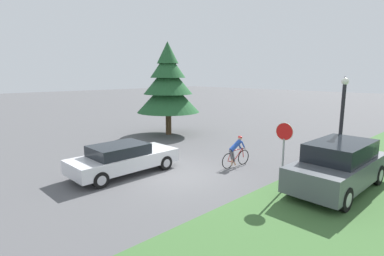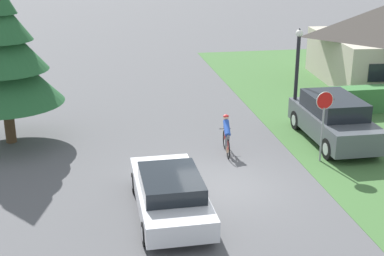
{
  "view_description": "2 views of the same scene",
  "coord_description": "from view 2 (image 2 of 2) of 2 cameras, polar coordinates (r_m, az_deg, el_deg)",
  "views": [
    {
      "loc": [
        9.34,
        -8.02,
        4.29
      ],
      "look_at": [
        -1.32,
        2.19,
        1.65
      ],
      "focal_mm": 28.0,
      "sensor_mm": 36.0,
      "label": 1
    },
    {
      "loc": [
        -3.61,
        -15.37,
        7.57
      ],
      "look_at": [
        -0.62,
        1.75,
        1.49
      ],
      "focal_mm": 50.0,
      "sensor_mm": 36.0,
      "label": 2
    }
  ],
  "objects": [
    {
      "name": "cyclist",
      "position": [
        20.06,
        3.71,
        -0.8
      ],
      "size": [
        0.44,
        1.78,
        1.46
      ],
      "rotation": [
        0.0,
        0.0,
        1.47
      ],
      "color": "black",
      "rests_on": "ground"
    },
    {
      "name": "ground_plane",
      "position": [
        17.51,
        3.0,
        -6.37
      ],
      "size": [
        140.0,
        140.0,
        0.0
      ],
      "primitive_type": "plane",
      "color": "#515154"
    },
    {
      "name": "sedan_left_lane",
      "position": [
        15.6,
        -2.36,
        -6.93
      ],
      "size": [
        2.02,
        4.74,
        1.34
      ],
      "rotation": [
        0.0,
        0.0,
        1.59
      ],
      "color": "silver",
      "rests_on": "ground"
    },
    {
      "name": "cottage_house",
      "position": [
        31.92,
        19.72,
        8.58
      ],
      "size": [
        7.44,
        8.47,
        4.47
      ],
      "rotation": [
        0.0,
        0.0,
        -0.08
      ],
      "color": "#B2A893",
      "rests_on": "ground"
    },
    {
      "name": "stop_sign",
      "position": [
        19.47,
        13.86,
        1.52
      ],
      "size": [
        0.65,
        0.09,
        2.62
      ],
      "rotation": [
        0.0,
        0.0,
        3.24
      ],
      "color": "gray",
      "rests_on": "ground"
    },
    {
      "name": "street_lamp",
      "position": [
        23.07,
        11.13,
        6.12
      ],
      "size": [
        0.3,
        0.3,
        4.22
      ],
      "color": "black",
      "rests_on": "ground"
    },
    {
      "name": "conifer_tall_near",
      "position": [
        21.61,
        -19.68,
        7.39
      ],
      "size": [
        4.44,
        4.44,
        6.56
      ],
      "color": "#4C3823",
      "rests_on": "ground"
    },
    {
      "name": "parked_suv_right",
      "position": [
        21.84,
        14.86,
        0.87
      ],
      "size": [
        2.08,
        5.0,
        1.83
      ],
      "rotation": [
        0.0,
        0.0,
        1.56
      ],
      "color": "#4C5156",
      "rests_on": "ground"
    }
  ]
}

